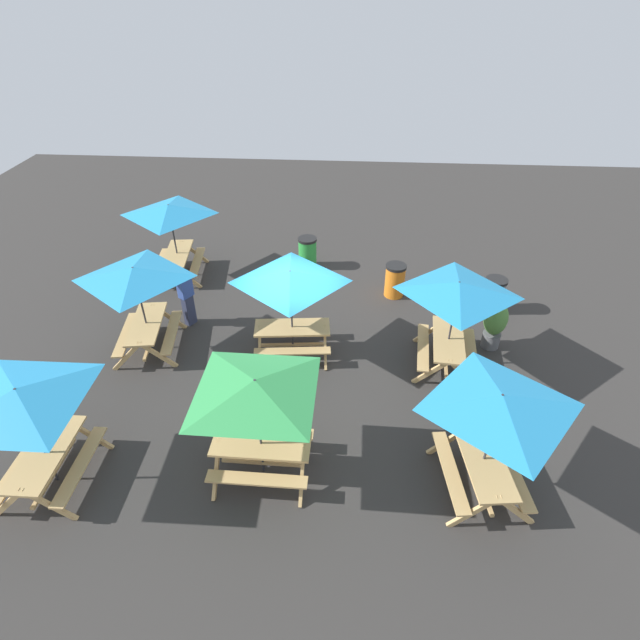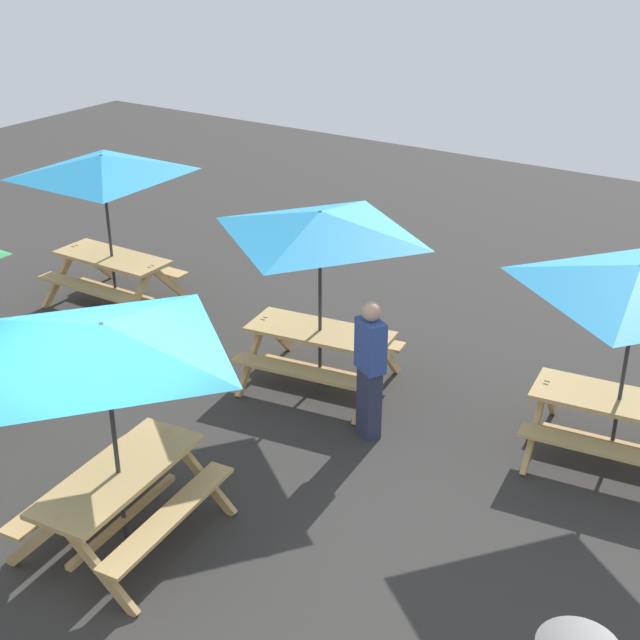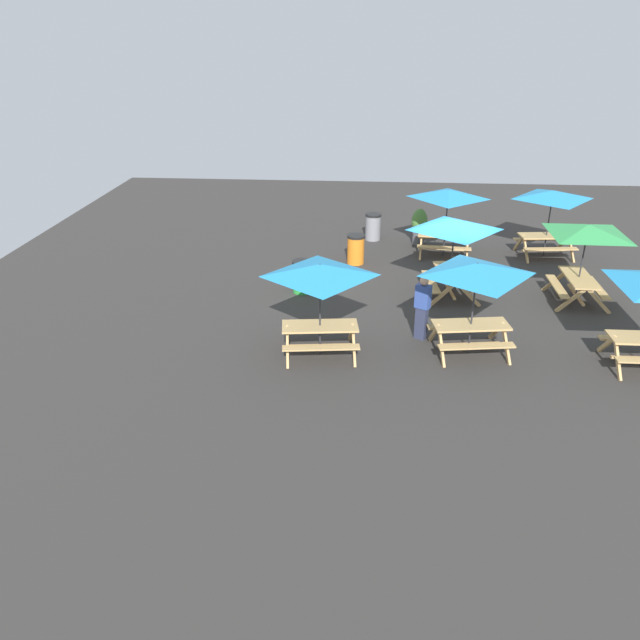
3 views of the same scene
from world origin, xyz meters
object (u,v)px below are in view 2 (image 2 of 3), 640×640
Objects in this scene: person_standing at (370,367)px; picnic_table_3 at (103,176)px; picnic_table_1 at (637,294)px; picnic_table_0 at (320,236)px; picnic_table_2 at (105,355)px.

picnic_table_3 is at bearing 18.82° from person_standing.
picnic_table_1 is at bearing -126.59° from person_standing.
picnic_table_0 reaches higher than person_standing.
picnic_table_2 is 5.67m from picnic_table_3.
picnic_table_2 is at bearing -97.19° from picnic_table_0.
person_standing is at bearing -164.46° from picnic_table_1.
picnic_table_0 is 1.00× the size of picnic_table_1.
picnic_table_2 reaches higher than person_standing.
person_standing is at bearing -40.16° from picnic_table_0.
picnic_table_0 is 4.00m from picnic_table_3.
picnic_table_3 is at bearing 172.56° from picnic_table_1.
picnic_table_1 reaches higher than person_standing.
picnic_table_1 is (3.59, 0.35, 0.00)m from picnic_table_0.
picnic_table_2 and picnic_table_3 have the same top height.
picnic_table_0 is 1.71m from person_standing.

